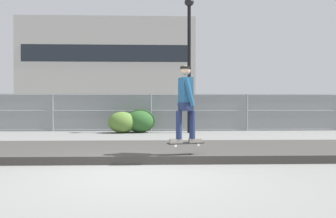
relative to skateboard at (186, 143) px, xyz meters
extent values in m
plane|color=slate|center=(-0.96, -1.16, -0.43)|extent=(120.00, 120.00, 0.00)
cube|color=#3D3A38|center=(-0.96, 1.34, -0.34)|extent=(17.15, 3.07, 0.18)
cube|color=black|center=(0.00, 0.00, 0.00)|extent=(0.82, 0.40, 0.02)
cylinder|color=silver|center=(0.23, 0.15, -0.03)|extent=(0.06, 0.04, 0.05)
cylinder|color=silver|center=(0.27, -0.02, -0.03)|extent=(0.06, 0.04, 0.05)
cylinder|color=silver|center=(-0.27, 0.02, -0.03)|extent=(0.06, 0.04, 0.05)
cylinder|color=silver|center=(-0.23, -0.15, -0.03)|extent=(0.06, 0.04, 0.05)
cube|color=#99999E|center=(0.25, 0.07, -0.01)|extent=(0.08, 0.15, 0.01)
cube|color=#99999E|center=(-0.25, -0.07, -0.01)|extent=(0.08, 0.15, 0.01)
cube|color=gray|center=(0.21, 0.06, 0.06)|extent=(0.30, 0.17, 0.09)
cube|color=gray|center=(-0.21, -0.06, 0.06)|extent=(0.30, 0.17, 0.09)
cylinder|color=#1E284C|center=(0.15, 0.04, 0.41)|extent=(0.13, 0.13, 0.61)
cylinder|color=#1E284C|center=(-0.15, -0.04, 0.41)|extent=(0.13, 0.13, 0.61)
cube|color=#1E284C|center=(0.00, 0.00, 0.80)|extent=(0.32, 0.39, 0.18)
cube|color=navy|center=(0.00, 0.00, 1.16)|extent=(0.31, 0.42, 0.54)
cylinder|color=navy|center=(-0.06, 0.24, 1.10)|extent=(0.25, 0.15, 0.58)
cylinder|color=navy|center=(0.06, -0.24, 1.10)|extent=(0.25, 0.15, 0.58)
sphere|color=tan|center=(0.00, 0.00, 1.59)|extent=(0.21, 0.21, 0.21)
cylinder|color=black|center=(0.00, 0.00, 1.64)|extent=(0.24, 0.24, 0.05)
cylinder|color=gray|center=(-5.82, 8.77, 0.50)|extent=(0.06, 0.06, 1.85)
cylinder|color=gray|center=(-0.96, 8.77, 0.50)|extent=(0.06, 0.06, 1.85)
cylinder|color=gray|center=(3.89, 8.77, 0.50)|extent=(0.06, 0.06, 1.85)
cylinder|color=gray|center=(-0.96, 8.77, 1.38)|extent=(19.42, 0.04, 0.04)
cylinder|color=gray|center=(-0.96, 8.77, 0.59)|extent=(19.42, 0.04, 0.04)
cylinder|color=gray|center=(-0.96, 8.77, -0.37)|extent=(19.42, 0.04, 0.04)
cube|color=gray|center=(-0.96, 8.77, 0.50)|extent=(19.42, 0.01, 1.85)
cylinder|color=black|center=(0.84, 7.61, 2.50)|extent=(0.16, 0.16, 5.87)
ellipsoid|color=black|center=(0.84, 7.61, 5.62)|extent=(0.44, 0.44, 0.36)
cube|color=maroon|center=(-3.47, 12.28, 0.24)|extent=(4.46, 1.96, 0.70)
cube|color=#23282D|center=(-3.67, 12.28, 0.91)|extent=(2.26, 1.68, 0.64)
cylinder|color=black|center=(-2.08, 13.08, -0.11)|extent=(0.65, 0.26, 0.64)
cylinder|color=black|center=(-2.14, 11.37, -0.11)|extent=(0.65, 0.26, 0.64)
cylinder|color=black|center=(-4.81, 13.18, -0.11)|extent=(0.65, 0.26, 0.64)
cylinder|color=black|center=(-4.87, 11.47, -0.11)|extent=(0.65, 0.26, 0.64)
cube|color=silver|center=(3.46, 12.12, 0.24)|extent=(4.50, 2.06, 0.70)
cube|color=#23282D|center=(3.26, 12.11, 0.91)|extent=(2.29, 1.73, 0.64)
cylinder|color=black|center=(4.77, 13.06, -0.11)|extent=(0.65, 0.28, 0.64)
cylinder|color=black|center=(4.87, 11.35, -0.11)|extent=(0.65, 0.28, 0.64)
cylinder|color=black|center=(2.04, 12.89, -0.11)|extent=(0.65, 0.28, 0.64)
cylinder|color=black|center=(2.15, 11.18, -0.11)|extent=(0.65, 0.28, 0.64)
cube|color=#474C54|center=(9.32, 12.27, 0.24)|extent=(4.54, 2.17, 0.70)
cube|color=#23282D|center=(9.12, 12.28, 0.91)|extent=(2.33, 1.78, 0.64)
cylinder|color=black|center=(10.75, 13.00, -0.11)|extent=(0.66, 0.29, 0.64)
cylinder|color=black|center=(8.04, 13.24, -0.11)|extent=(0.66, 0.29, 0.64)
cylinder|color=black|center=(7.89, 11.53, -0.11)|extent=(0.66, 0.29, 0.64)
cube|color=#B2AFA8|center=(-8.33, 44.81, 6.81)|extent=(26.52, 11.83, 14.49)
cube|color=#1E232B|center=(-8.33, 38.87, 8.55)|extent=(24.40, 0.04, 2.50)
ellipsoid|color=#567A33|center=(-2.27, 7.63, 0.06)|extent=(1.27, 1.04, 0.98)
ellipsoid|color=#2D5B28|center=(-1.44, 7.86, 0.11)|extent=(1.41, 1.15, 1.09)
camera|label=1|loc=(-0.60, -6.71, 0.82)|focal=33.11mm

